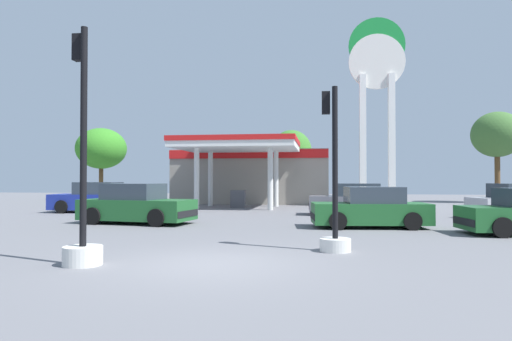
{
  "coord_description": "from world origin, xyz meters",
  "views": [
    {
      "loc": [
        2.31,
        -9.45,
        1.82
      ],
      "look_at": [
        -1.05,
        14.05,
        2.25
      ],
      "focal_mm": 31.71,
      "sensor_mm": 36.0,
      "label": 1
    }
  ],
  "objects": [
    {
      "name": "ground_plane",
      "position": [
        0.0,
        0.0,
        0.0
      ],
      "size": [
        90.0,
        90.0,
        0.0
      ],
      "primitive_type": "plane",
      "color": "slate",
      "rests_on": "ground"
    },
    {
      "name": "gas_station",
      "position": [
        -2.78,
        24.17,
        2.15
      ],
      "size": [
        11.28,
        12.77,
        4.29
      ],
      "color": "gray",
      "rests_on": "ground"
    },
    {
      "name": "station_pole_sign",
      "position": [
        5.93,
        20.32,
        7.66
      ],
      "size": [
        3.57,
        0.56,
        12.22
      ],
      "color": "white",
      "rests_on": "ground"
    },
    {
      "name": "car_0",
      "position": [
        -5.09,
        8.04,
        0.73
      ],
      "size": [
        4.76,
        2.59,
        1.62
      ],
      "color": "black",
      "rests_on": "ground"
    },
    {
      "name": "car_2",
      "position": [
        -9.75,
        13.57,
        0.74
      ],
      "size": [
        4.65,
        2.27,
        1.63
      ],
      "color": "black",
      "rests_on": "ground"
    },
    {
      "name": "car_3",
      "position": [
        4.15,
        7.82,
        0.69
      ],
      "size": [
        4.4,
        2.29,
        1.52
      ],
      "color": "black",
      "rests_on": "ground"
    },
    {
      "name": "car_5",
      "position": [
        3.98,
        13.66,
        0.72
      ],
      "size": [
        4.47,
        2.12,
        1.59
      ],
      "color": "black",
      "rests_on": "ground"
    },
    {
      "name": "traffic_signal_0",
      "position": [
        2.65,
        2.05,
        1.07
      ],
      "size": [
        0.78,
        0.78,
        4.14
      ],
      "color": "silver",
      "rests_on": "ground"
    },
    {
      "name": "traffic_signal_1",
      "position": [
        -2.66,
        -0.53,
        1.17
      ],
      "size": [
        0.82,
        0.82,
        5.03
      ],
      "color": "silver",
      "rests_on": "ground"
    },
    {
      "name": "tree_0",
      "position": [
        -16.37,
        27.09,
        4.41
      ],
      "size": [
        4.27,
        4.27,
        6.17
      ],
      "color": "brown",
      "rests_on": "ground"
    },
    {
      "name": "tree_1",
      "position": [
        -0.03,
        27.29,
        4.08
      ],
      "size": [
        3.29,
        3.29,
        5.78
      ],
      "color": "brown",
      "rests_on": "ground"
    },
    {
      "name": "tree_2",
      "position": [
        15.48,
        26.66,
        5.11
      ],
      "size": [
        3.69,
        3.69,
        6.86
      ],
      "color": "brown",
      "rests_on": "ground"
    }
  ]
}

